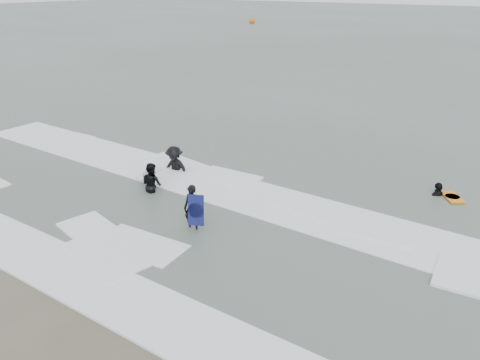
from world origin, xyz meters
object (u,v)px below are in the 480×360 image
Objects in this scene: surfer_centre at (193,231)px; buoy at (252,21)px; surfer_wading at (153,192)px; surfer_right_near at (438,196)px; surfer_breaker at (175,172)px.

buoy is (-40.76, 65.16, 0.42)m from surfer_centre.
surfer_right_near is (8.68, 5.60, 0.00)m from surfer_wading.
surfer_wading reaches higher than surfer_centre.
surfer_breaker is at bearing 130.67° from surfer_centre.
surfer_centre is 3.39m from surfer_wading.
surfer_wading is 1.01× the size of surfer_right_near.
surfer_wading is 10.33m from surfer_right_near.
buoy reaches higher than surfer_wading.
surfer_breaker is at bearing -59.09° from buoy.
surfer_right_near is at bearing 18.72° from surfer_breaker.
surfer_centre is 0.93× the size of buoy.
surfer_wading is at bearing 148.12° from surfer_centre.
surfer_breaker is at bearing -67.89° from surfer_wading.
surfer_wading is 1.01× the size of buoy.
surfer_right_near is at bearing -51.46° from buoy.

